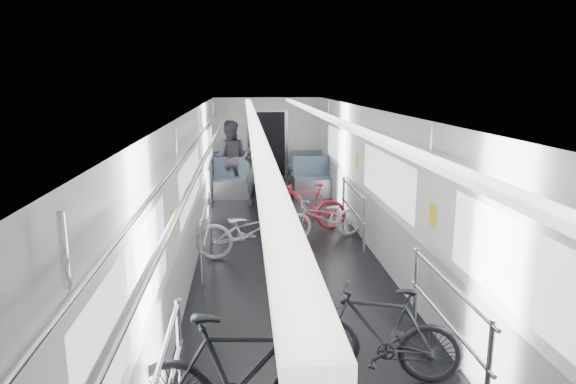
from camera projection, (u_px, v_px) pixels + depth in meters
name	position (u px, v px, depth m)	size (l,w,h in m)	color
car_shell	(281.00, 176.00, 9.48)	(3.02, 14.01, 2.41)	black
bike_left_mid	(241.00, 377.00, 4.10)	(0.51, 1.80, 1.08)	black
bike_left_far	(250.00, 231.00, 8.38)	(0.61, 1.76, 0.93)	#9D9EA2
bike_right_near	(379.00, 333.00, 4.96)	(0.45, 1.58, 0.95)	black
bike_right_mid	(324.00, 217.00, 9.43)	(0.53, 1.53, 0.80)	#B1B0B5
bike_right_far	(307.00, 207.00, 9.98)	(0.43, 1.54, 0.92)	red
bike_aisle	(276.00, 189.00, 11.86)	(0.55, 1.57, 0.83)	black
person_standing	(257.00, 169.00, 11.82)	(0.63, 0.41, 1.73)	black
person_seated	(230.00, 158.00, 13.00)	(0.92, 0.72, 1.89)	#353039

